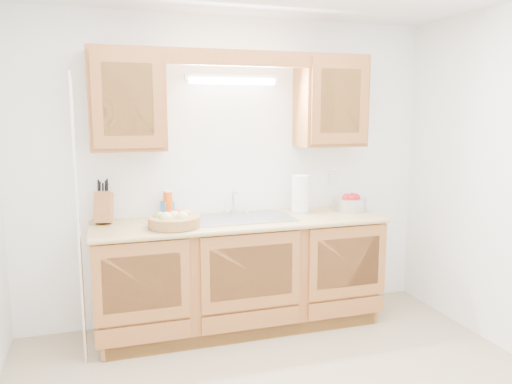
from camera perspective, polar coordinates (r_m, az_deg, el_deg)
name	(u,v)px	position (r m, az deg, el deg)	size (l,w,h in m)	color
room	(298,201)	(2.78, 4.82, -1.02)	(3.52, 3.50, 2.50)	tan
base_cabinets	(240,274)	(4.09, -1.79, -9.39)	(2.20, 0.60, 0.86)	#A66430
countertop	(241,222)	(3.95, -1.77, -3.40)	(2.30, 0.63, 0.04)	tan
upper_cabinet_left	(127,100)	(3.87, -14.56, 10.13)	(0.55, 0.33, 0.75)	#A66430
upper_cabinet_right	(330,101)	(4.30, 8.50, 10.20)	(0.55, 0.33, 0.75)	#A66430
valance	(240,58)	(3.89, -1.88, 15.07)	(2.20, 0.05, 0.12)	#A66430
fluorescent_fixture	(232,79)	(4.09, -2.75, 12.75)	(0.76, 0.08, 0.08)	white
sink	(240,227)	(3.99, -1.84, -4.07)	(0.84, 0.46, 0.36)	#9E9EA3
wire_shelf_pole	(78,224)	(3.55, -19.66, -3.42)	(0.03, 0.03, 2.00)	silver
outlet_plate	(333,178)	(4.53, 8.80, 1.56)	(0.08, 0.01, 0.12)	white
fruit_basket	(174,220)	(3.72, -9.34, -3.17)	(0.50, 0.50, 0.12)	#AD7746
knife_block	(104,207)	(3.96, -17.01, -1.66)	(0.16, 0.22, 0.35)	#A66430
orange_canister	(168,204)	(4.03, -10.03, -1.37)	(0.10, 0.10, 0.22)	#E2550C
soap_bottle	(167,206)	(4.05, -10.10, -1.55)	(0.09, 0.09, 0.19)	#2A83D3
sponge	(168,216)	(4.09, -10.06, -2.72)	(0.12, 0.09, 0.02)	#CC333F
paper_towel	(300,194)	(4.20, 5.09, -0.23)	(0.19, 0.19, 0.37)	silver
apple_bowl	(350,203)	(4.36, 10.68, -1.24)	(0.38, 0.38, 0.15)	silver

